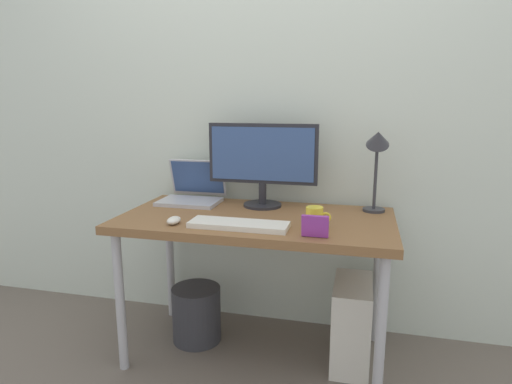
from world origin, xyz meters
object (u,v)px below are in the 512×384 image
object	(u,v)px
mouse	(174,220)
wastebasket	(197,314)
laptop	(193,191)
desk	(256,230)
photo_frame	(315,226)
keyboard	(239,225)
desk_lamp	(377,151)
computer_tower	(351,323)
coffee_mug	(315,218)
monitor	(263,159)

from	to	relation	value
mouse	wastebasket	size ratio (longest dim) A/B	0.30
mouse	laptop	bearing A→B (deg)	100.76
desk	photo_frame	xyz separation A→B (m)	(0.31, -0.26, 0.12)
keyboard	mouse	distance (m)	0.30
desk_lamp	mouse	size ratio (longest dim) A/B	4.83
keyboard	computer_tower	xyz separation A→B (m)	(0.50, 0.23, -0.53)
mouse	desk	bearing A→B (deg)	33.46
coffee_mug	photo_frame	size ratio (longest dim) A/B	1.00
keyboard	desk	bearing A→B (deg)	81.53
desk_lamp	coffee_mug	xyz separation A→B (m)	(-0.26, -0.34, -0.26)
keyboard	coffee_mug	world-z (taller)	coffee_mug
desk_lamp	keyboard	distance (m)	0.77
monitor	coffee_mug	distance (m)	0.50
keyboard	photo_frame	bearing A→B (deg)	-10.89
desk	photo_frame	distance (m)	0.42
laptop	coffee_mug	distance (m)	0.80
photo_frame	wastebasket	xyz separation A→B (m)	(-0.66, 0.31, -0.63)
monitor	keyboard	world-z (taller)	monitor
desk	laptop	bearing A→B (deg)	151.47
keyboard	mouse	size ratio (longest dim) A/B	4.89
desk	keyboard	distance (m)	0.22
monitor	laptop	distance (m)	0.44
laptop	keyboard	xyz separation A→B (m)	(0.38, -0.42, -0.05)
desk_lamp	mouse	world-z (taller)	desk_lamp
laptop	desk_lamp	distance (m)	1.00
mouse	computer_tower	bearing A→B (deg)	17.58
desk	desk_lamp	world-z (taller)	desk_lamp
desk_lamp	computer_tower	bearing A→B (deg)	-115.29
coffee_mug	laptop	bearing A→B (deg)	153.18
laptop	desk_lamp	world-z (taller)	desk_lamp
desk_lamp	photo_frame	size ratio (longest dim) A/B	3.95
keyboard	photo_frame	size ratio (longest dim) A/B	4.00
desk	laptop	world-z (taller)	laptop
keyboard	mouse	world-z (taller)	mouse
coffee_mug	monitor	bearing A→B (deg)	132.59
computer_tower	photo_frame	bearing A→B (deg)	-118.25
photo_frame	desk	bearing A→B (deg)	139.83
coffee_mug	keyboard	bearing A→B (deg)	-168.96
monitor	mouse	world-z (taller)	monitor
desk	photo_frame	world-z (taller)	photo_frame
monitor	keyboard	distance (m)	0.47
desk_lamp	wastebasket	xyz separation A→B (m)	(-0.90, -0.16, -0.89)
laptop	computer_tower	distance (m)	1.08
mouse	desk_lamp	bearing A→B (deg)	25.64
monitor	wastebasket	world-z (taller)	monitor
coffee_mug	computer_tower	size ratio (longest dim) A/B	0.26
photo_frame	monitor	bearing A→B (deg)	124.95
desk	laptop	size ratio (longest dim) A/B	4.09
monitor	coffee_mug	bearing A→B (deg)	-47.41
photo_frame	computer_tower	xyz separation A→B (m)	(0.16, 0.30, -0.57)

